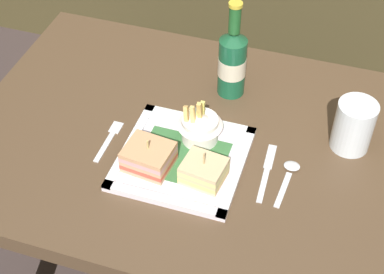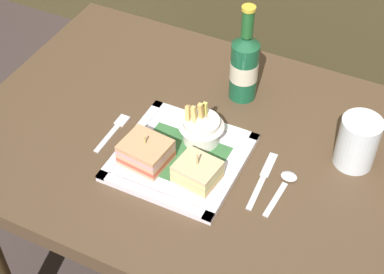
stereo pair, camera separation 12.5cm
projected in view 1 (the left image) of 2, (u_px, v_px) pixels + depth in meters
The scene contains 10 objects.
dining_table at pixel (201, 171), 1.38m from camera, with size 1.06×0.73×0.73m.
square_plate at pixel (183, 159), 1.25m from camera, with size 0.26×0.26×0.02m.
sandwich_half_left at pixel (149, 157), 1.22m from camera, with size 0.10×0.09×0.07m.
sandwich_half_right at pixel (204, 171), 1.19m from camera, with size 0.09×0.08×0.07m.
fries_cup at pixel (198, 125), 1.26m from camera, with size 0.10×0.10×0.11m.
beer_bottle at pixel (232, 61), 1.35m from camera, with size 0.07×0.07×0.25m.
water_glass at pixel (353, 129), 1.25m from camera, with size 0.09×0.09×0.12m.
fork at pixel (110, 138), 1.30m from camera, with size 0.02×0.13×0.00m.
knife at pixel (267, 170), 1.24m from camera, with size 0.02×0.17×0.00m.
spoon at pixel (290, 172), 1.23m from camera, with size 0.04×0.13×0.01m.
Camera 1 is at (0.26, -0.88, 1.66)m, focal length 54.83 mm.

